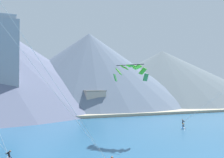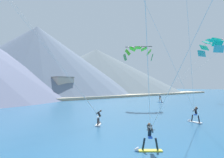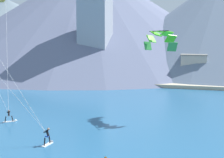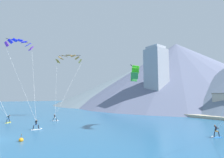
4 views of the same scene
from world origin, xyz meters
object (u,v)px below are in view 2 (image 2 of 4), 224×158
kitesurfer_near_trail (194,117)px  kitesurfer_far_left (99,120)px  kitesurfer_near_lead (147,142)px  parafoil_kite_distant_high_outer (138,52)px  parafoil_kite_mid_center (210,46)px  kitesurfer_mid_center (161,100)px

kitesurfer_near_trail → kitesurfer_far_left: size_ratio=1.11×
kitesurfer_near_lead → parafoil_kite_distant_high_outer: parafoil_kite_distant_high_outer is taller
kitesurfer_near_trail → kitesurfer_far_left: (-8.25, 6.19, -0.12)m
parafoil_kite_mid_center → kitesurfer_far_left: bearing=-174.4°
parafoil_kite_distant_high_outer → kitesurfer_far_left: bearing=-153.8°
kitesurfer_near_lead → parafoil_kite_mid_center: size_ratio=0.13×
kitesurfer_near_trail → kitesurfer_far_left: bearing=143.1°
kitesurfer_near_trail → kitesurfer_near_lead: bearing=-167.9°
kitesurfer_near_lead → kitesurfer_near_trail: bearing=12.1°
kitesurfer_near_lead → parafoil_kite_distant_high_outer: bearing=39.4°
kitesurfer_near_trail → kitesurfer_mid_center: size_ratio=1.02×
kitesurfer_near_lead → parafoil_kite_distant_high_outer: size_ratio=0.37×
kitesurfer_mid_center → kitesurfer_far_left: bearing=-158.6°
kitesurfer_near_lead → parafoil_kite_mid_center: 46.84m
kitesurfer_near_lead → kitesurfer_far_left: 9.56m
kitesurfer_far_left → parafoil_kite_distant_high_outer: parafoil_kite_distant_high_outer is taller
kitesurfer_far_left → parafoil_kite_mid_center: bearing=5.6°
kitesurfer_near_trail → parafoil_kite_mid_center: size_ratio=0.13×
parafoil_kite_mid_center → parafoil_kite_distant_high_outer: (-22.24, 4.60, -3.48)m
kitesurfer_near_lead → kitesurfer_far_left: size_ratio=1.09×
kitesurfer_near_lead → kitesurfer_far_left: kitesurfer_near_lead is taller
kitesurfer_far_left → kitesurfer_mid_center: bearing=21.4°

